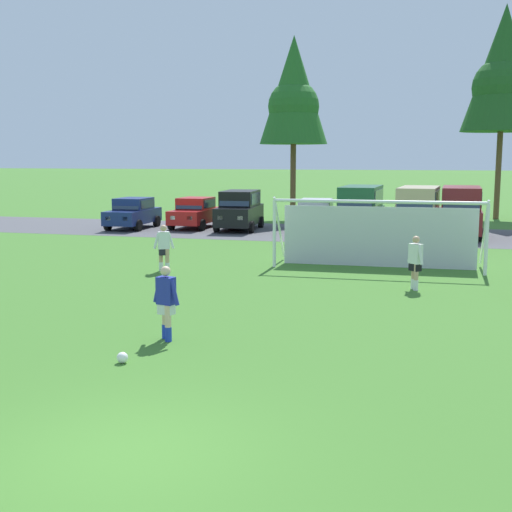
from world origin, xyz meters
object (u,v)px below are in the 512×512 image
at_px(soccer_goal, 378,232).
at_px(player_trailing_back, 415,263).
at_px(parked_car_slot_center_left, 240,210).
at_px(parked_car_slot_right, 418,211).
at_px(parked_car_slot_left, 195,213).
at_px(player_winger_right, 164,248).
at_px(parked_car_slot_center_right, 361,209).
at_px(parked_car_slot_center, 315,215).
at_px(parked_car_slot_far_right, 461,210).
at_px(soccer_ball, 122,358).
at_px(parked_car_slot_far_left, 133,213).
at_px(player_midfield_center, 166,303).

bearing_deg(soccer_goal, player_trailing_back, -69.59).
distance_m(parked_car_slot_center_left, parked_car_slot_right, 9.67).
distance_m(parked_car_slot_left, parked_car_slot_right, 12.40).
distance_m(player_winger_right, parked_car_slot_center_right, 13.91).
distance_m(parked_car_slot_center, parked_car_slot_right, 5.80).
height_order(soccer_goal, parked_car_slot_far_right, soccer_goal).
bearing_deg(parked_car_slot_right, parked_car_slot_left, 173.60).
bearing_deg(soccer_goal, parked_car_slot_center, 110.36).
bearing_deg(parked_car_slot_left, player_winger_right, -74.10).
bearing_deg(player_trailing_back, soccer_ball, -120.64).
height_order(player_winger_right, player_trailing_back, same).
bearing_deg(soccer_ball, parked_car_slot_far_right, 73.07).
bearing_deg(soccer_ball, parked_car_slot_center_left, 100.97).
bearing_deg(parked_car_slot_center, parked_car_slot_far_left, -170.93).
height_order(soccer_ball, parked_car_slot_center_right, parked_car_slot_center_right).
bearing_deg(player_trailing_back, parked_car_slot_left, 129.88).
xyz_separation_m(soccer_ball, parked_car_slot_right, (5.01, 22.56, 1.23)).
bearing_deg(parked_car_slot_center, parked_car_slot_right, -18.20).
relative_size(soccer_goal, parked_car_slot_center_left, 1.58).
relative_size(player_midfield_center, parked_car_slot_far_right, 0.34).
bearing_deg(soccer_goal, parked_car_slot_left, 134.86).
relative_size(player_midfield_center, parked_car_slot_left, 0.39).
bearing_deg(player_midfield_center, parked_car_slot_left, 108.67).
bearing_deg(parked_car_slot_center_right, soccer_ball, -95.37).
relative_size(soccer_goal, player_trailing_back, 4.55).
xyz_separation_m(player_midfield_center, parked_car_slot_right, (4.82, 20.79, 0.52)).
height_order(parked_car_slot_center_right, parked_car_slot_right, same).
distance_m(player_midfield_center, player_trailing_back, 8.75).
xyz_separation_m(soccer_ball, parked_car_slot_far_left, (-10.58, 22.76, 0.77)).
distance_m(soccer_ball, player_winger_right, 10.54).
xyz_separation_m(player_winger_right, parked_car_slot_far_right, (10.40, 13.27, 0.52)).
height_order(parked_car_slot_center_left, parked_car_slot_center_right, parked_car_slot_center_right).
height_order(player_trailing_back, parked_car_slot_far_right, parked_car_slot_far_right).
distance_m(player_midfield_center, parked_car_slot_left, 23.41).
height_order(parked_car_slot_left, parked_car_slot_far_right, parked_car_slot_far_right).
height_order(player_winger_right, parked_car_slot_left, parked_car_slot_left).
relative_size(parked_car_slot_center_right, parked_car_slot_right, 0.99).
height_order(player_trailing_back, parked_car_slot_far_left, parked_car_slot_far_left).
height_order(soccer_ball, parked_car_slot_far_right, parked_car_slot_far_right).
relative_size(parked_car_slot_left, parked_car_slot_far_right, 0.87).
bearing_deg(parked_car_slot_right, player_trailing_back, -88.93).
height_order(parked_car_slot_far_left, parked_car_slot_left, same).
bearing_deg(parked_car_slot_far_right, parked_car_slot_center, 171.60).
xyz_separation_m(parked_car_slot_center_left, parked_car_slot_center, (4.11, 0.70, -0.24)).
distance_m(soccer_goal, parked_car_slot_center_left, 13.79).
distance_m(player_midfield_center, parked_car_slot_center_right, 21.09).
height_order(parked_car_slot_center, parked_car_slot_right, parked_car_slot_right).
xyz_separation_m(parked_car_slot_center_left, parked_car_slot_right, (9.60, -1.11, 0.23)).
height_order(parked_car_slot_left, parked_car_slot_right, parked_car_slot_right).
xyz_separation_m(soccer_ball, soccer_goal, (3.83, 12.75, 1.18)).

